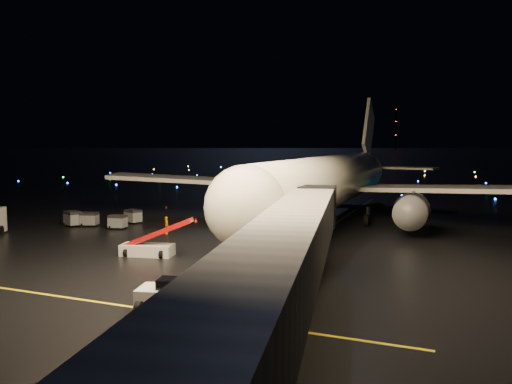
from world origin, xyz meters
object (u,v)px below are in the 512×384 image
(crew_c, at_px, (166,225))
(baggage_cart_2, at_px, (89,219))
(baggage_cart_1, at_px, (118,222))
(belt_loader, at_px, (147,237))
(airliner, at_px, (336,153))
(baggage_cart_3, at_px, (73,219))
(baggage_cart_0, at_px, (133,216))
(pushback_tug, at_px, (171,294))

(crew_c, relative_size, baggage_cart_2, 1.00)
(crew_c, distance_m, baggage_cart_1, 7.03)
(crew_c, bearing_deg, belt_loader, -7.65)
(baggage_cart_1, height_order, baggage_cart_2, baggage_cart_2)
(airliner, height_order, baggage_cart_2, airliner)
(crew_c, xyz_separation_m, baggage_cart_1, (-7.00, 0.65, -0.17))
(baggage_cart_3, bearing_deg, baggage_cart_1, 28.32)
(baggage_cart_1, bearing_deg, baggage_cart_2, 168.80)
(crew_c, bearing_deg, baggage_cart_3, -121.66)
(airliner, height_order, baggage_cart_0, airliner)
(belt_loader, bearing_deg, airliner, 55.13)
(crew_c, height_order, baggage_cart_1, crew_c)
(baggage_cart_1, bearing_deg, baggage_cart_3, 176.66)
(belt_loader, relative_size, baggage_cart_0, 3.43)
(airliner, height_order, baggage_cart_3, airliner)
(pushback_tug, bearing_deg, airliner, 74.19)
(belt_loader, bearing_deg, baggage_cart_3, 138.58)
(baggage_cart_0, distance_m, baggage_cart_1, 4.23)
(pushback_tug, bearing_deg, belt_loader, 116.06)
(airliner, bearing_deg, baggage_cart_1, -146.33)
(pushback_tug, bearing_deg, baggage_cart_0, 115.98)
(airliner, height_order, baggage_cart_1, airliner)
(crew_c, bearing_deg, baggage_cart_0, -152.16)
(baggage_cart_2, height_order, baggage_cart_3, baggage_cart_3)
(baggage_cart_0, height_order, baggage_cart_3, baggage_cart_3)
(baggage_cart_2, distance_m, baggage_cart_3, 2.01)
(baggage_cart_0, relative_size, baggage_cart_2, 1.02)
(belt_loader, distance_m, crew_c, 10.71)
(belt_loader, distance_m, baggage_cart_0, 18.95)
(baggage_cart_1, height_order, baggage_cart_3, baggage_cart_3)
(crew_c, xyz_separation_m, baggage_cart_0, (-7.83, 4.80, -0.13))
(crew_c, bearing_deg, baggage_cart_2, -125.47)
(baggage_cart_0, xyz_separation_m, baggage_cart_1, (0.83, -4.14, -0.03))
(crew_c, bearing_deg, airliner, 104.97)
(pushback_tug, distance_m, baggage_cart_3, 34.54)
(pushback_tug, relative_size, crew_c, 2.03)
(airliner, relative_size, crew_c, 31.83)
(belt_loader, bearing_deg, baggage_cart_2, 133.83)
(crew_c, bearing_deg, baggage_cart_1, -125.99)
(pushback_tug, distance_m, baggage_cart_1, 30.26)
(airliner, distance_m, baggage_cart_3, 33.27)
(pushback_tug, height_order, baggage_cart_3, pushback_tug)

